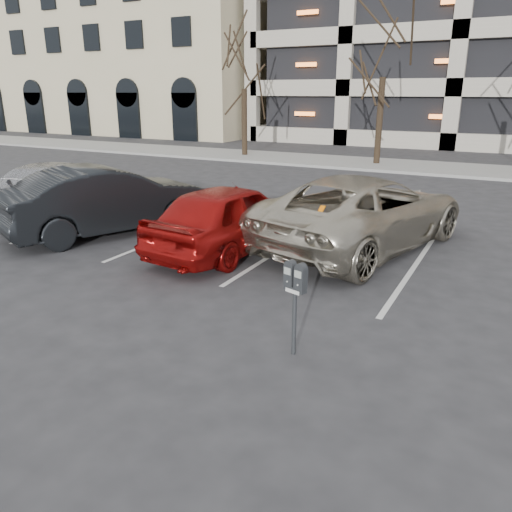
{
  "coord_description": "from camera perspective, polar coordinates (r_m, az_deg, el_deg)",
  "views": [
    {
      "loc": [
        2.97,
        -7.24,
        3.28
      ],
      "look_at": [
        -0.07,
        -1.49,
        1.13
      ],
      "focal_mm": 35.0,
      "sensor_mm": 36.0,
      "label": 1
    }
  ],
  "objects": [
    {
      "name": "tree_b",
      "position": [
        24.17,
        14.76,
        24.78
      ],
      "size": [
        3.8,
        3.8,
        8.63
      ],
      "color": "black",
      "rests_on": "ground"
    },
    {
      "name": "car_dark",
      "position": [
        12.53,
        -16.52,
        6.18
      ],
      "size": [
        3.51,
        5.19,
        1.62
      ],
      "primitive_type": "imported",
      "rotation": [
        0.0,
        0.0,
        2.74
      ],
      "color": "black",
      "rests_on": "ground"
    },
    {
      "name": "office_building",
      "position": [
        48.55,
        -12.91,
        22.84
      ],
      "size": [
        26.0,
        16.2,
        15.0
      ],
      "color": "tan",
      "rests_on": "ground"
    },
    {
      "name": "car_red",
      "position": [
        10.67,
        -2.87,
        4.49
      ],
      "size": [
        2.13,
        4.47,
        1.48
      ],
      "primitive_type": "imported",
      "rotation": [
        0.0,
        0.0,
        3.05
      ],
      "color": "#9A0F0E",
      "rests_on": "ground"
    },
    {
      "name": "stall_lines",
      "position": [
        10.99,
        3.13,
        0.94
      ],
      "size": [
        16.9,
        5.2,
        0.0
      ],
      "color": "silver",
      "rests_on": "ground"
    },
    {
      "name": "sidewalk",
      "position": [
        23.65,
        20.69,
        9.31
      ],
      "size": [
        80.0,
        4.0,
        0.12
      ],
      "primitive_type": "cube",
      "color": "gray",
      "rests_on": "ground"
    },
    {
      "name": "suv_silver",
      "position": [
        11.16,
        12.12,
        5.01
      ],
      "size": [
        3.98,
        6.18,
        1.59
      ],
      "rotation": [
        0.0,
        0.0,
        2.89
      ],
      "color": "#B4AD99",
      "rests_on": "ground"
    },
    {
      "name": "parking_meter",
      "position": [
        6.28,
        4.5,
        -3.43
      ],
      "size": [
        0.34,
        0.2,
        1.25
      ],
      "rotation": [
        0.0,
        0.0,
        -0.28
      ],
      "color": "black",
      "rests_on": "ground"
    },
    {
      "name": "ground",
      "position": [
        8.48,
        5.18,
        -4.52
      ],
      "size": [
        140.0,
        140.0,
        0.0
      ],
      "primitive_type": "plane",
      "color": "#28282B",
      "rests_on": "ground"
    },
    {
      "name": "tree_a",
      "position": [
        26.7,
        -1.39,
        22.96
      ],
      "size": [
        3.32,
        3.32,
        7.56
      ],
      "color": "black",
      "rests_on": "ground"
    },
    {
      "name": "car_silver",
      "position": [
        15.21,
        -21.34,
        7.35
      ],
      "size": [
        3.1,
        5.27,
        1.43
      ],
      "primitive_type": "imported",
      "rotation": [
        0.0,
        0.0,
        3.38
      ],
      "color": "#9FA0A6",
      "rests_on": "ground"
    }
  ]
}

